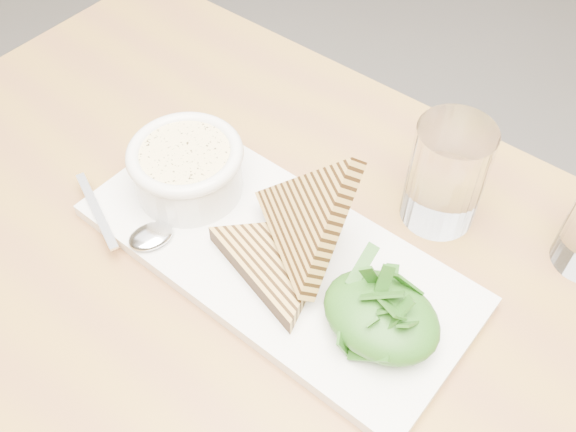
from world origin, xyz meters
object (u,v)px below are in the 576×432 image
Objects in this scene: platter at (276,254)px; soup_bowl at (188,173)px; table_top at (273,348)px; glass_near at (446,175)px.

soup_bowl is at bearing 177.18° from platter.
platter is (-0.06, 0.07, 0.03)m from table_top.
glass_near reaches higher than platter.
glass_near is at bearing 80.21° from table_top.
table_top is 0.21m from soup_bowl.
soup_bowl is at bearing 156.82° from table_top.
soup_bowl is at bearing -145.78° from glass_near.
platter is at bearing -2.82° from soup_bowl.
table_top is 2.76× the size of platter.
soup_bowl is 0.95× the size of glass_near.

